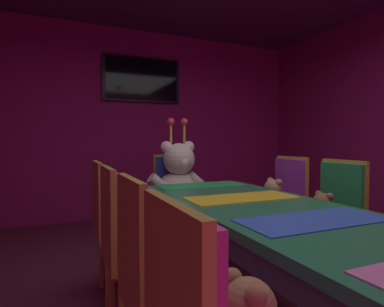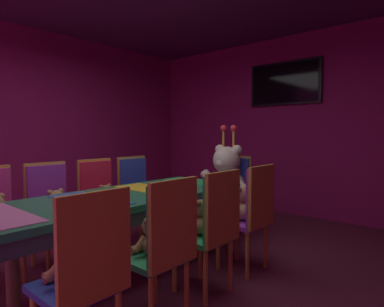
{
  "view_description": "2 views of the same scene",
  "coord_description": "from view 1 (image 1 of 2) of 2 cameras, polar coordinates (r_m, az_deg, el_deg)",
  "views": [
    {
      "loc": [
        -1.15,
        -1.49,
        1.13
      ],
      "look_at": [
        -0.24,
        0.65,
        1.04
      ],
      "focal_mm": 29.19,
      "sensor_mm": 36.0,
      "label": 1
    },
    {
      "loc": [
        2.31,
        -1.73,
        1.27
      ],
      "look_at": [
        0.02,
        0.89,
        1.06
      ],
      "focal_mm": 30.62,
      "sensor_mm": 36.0,
      "label": 2
    }
  ],
  "objects": [
    {
      "name": "wall_back",
      "position": [
        4.83,
        -9.38,
        5.4
      ],
      "size": [
        5.2,
        0.12,
        2.8
      ],
      "primitive_type": "cube",
      "color": "#8C1959",
      "rests_on": "ground_plane"
    },
    {
      "name": "banquet_table",
      "position": [
        1.94,
        14.44,
        -12.0
      ],
      "size": [
        0.9,
        2.33,
        0.75
      ],
      "color": "#26724C",
      "rests_on": "ground_plane"
    },
    {
      "name": "chair_left_1",
      "position": [
        1.37,
        -7.64,
        -20.61
      ],
      "size": [
        0.42,
        0.41,
        0.98
      ],
      "color": "purple",
      "rests_on": "ground_plane"
    },
    {
      "name": "teddy_left_1",
      "position": [
        1.42,
        -1.65,
        -20.5
      ],
      "size": [
        0.23,
        0.3,
        0.28
      ],
      "color": "#9E7247",
      "rests_on": "chair_left_1"
    },
    {
      "name": "chair_left_2",
      "position": [
        1.88,
        -12.64,
        -14.25
      ],
      "size": [
        0.42,
        0.41,
        0.98
      ],
      "color": "red",
      "rests_on": "ground_plane"
    },
    {
      "name": "teddy_left_2",
      "position": [
        1.92,
        -8.31,
        -14.67
      ],
      "size": [
        0.22,
        0.28,
        0.26
      ],
      "color": "olive",
      "rests_on": "chair_left_2"
    },
    {
      "name": "chair_left_3",
      "position": [
        2.38,
        -14.93,
        -10.78
      ],
      "size": [
        0.42,
        0.41,
        0.98
      ],
      "color": "#2D47B2",
      "rests_on": "ground_plane"
    },
    {
      "name": "chair_right_2",
      "position": [
        2.67,
        24.81,
        -9.45
      ],
      "size": [
        0.42,
        0.41,
        0.98
      ],
      "rotation": [
        0.0,
        0.0,
        3.14
      ],
      "color": "#268C4C",
      "rests_on": "ground_plane"
    },
    {
      "name": "teddy_right_2",
      "position": [
        2.57,
        22.62,
        -10.18
      ],
      "size": [
        0.24,
        0.31,
        0.29
      ],
      "rotation": [
        0.0,
        0.0,
        3.14
      ],
      "color": "olive",
      "rests_on": "chair_right_2"
    },
    {
      "name": "chair_right_3",
      "position": [
        3.09,
        16.64,
        -7.79
      ],
      "size": [
        0.42,
        0.41,
        0.98
      ],
      "rotation": [
        0.0,
        0.0,
        3.14
      ],
      "color": "purple",
      "rests_on": "ground_plane"
    },
    {
      "name": "teddy_right_3",
      "position": [
        3.0,
        14.45,
        -8.02
      ],
      "size": [
        0.27,
        0.35,
        0.33
      ],
      "rotation": [
        0.0,
        0.0,
        3.14
      ],
      "color": "tan",
      "rests_on": "chair_right_3"
    },
    {
      "name": "throne_chair",
      "position": [
        3.44,
        -3.35,
        -6.68
      ],
      "size": [
        0.41,
        0.42,
        0.98
      ],
      "rotation": [
        0.0,
        0.0,
        -1.57
      ],
      "color": "#2D47B2",
      "rests_on": "ground_plane"
    },
    {
      "name": "king_teddy_bear",
      "position": [
        3.26,
        -2.33,
        -4.44
      ],
      "size": [
        0.71,
        0.55,
        0.91
      ],
      "rotation": [
        0.0,
        0.0,
        -1.57
      ],
      "color": "silver",
      "rests_on": "throne_chair"
    },
    {
      "name": "wall_tv",
      "position": [
        4.83,
        -9.16,
        13.19
      ],
      "size": [
        1.15,
        0.06,
        0.67
      ],
      "color": "black"
    }
  ]
}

